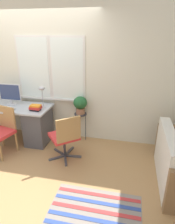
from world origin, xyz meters
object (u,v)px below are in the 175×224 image
object	(u,v)px
desk_lamp	(42,92)
book_stack	(35,108)
monitor	(10,94)
keyboard	(4,107)
office_chair_swivel	(65,136)
mouse	(14,108)
desk_chair_wooden	(2,130)
plant_stand	(80,117)
potted_plant	(80,104)

from	to	relation	value
desk_lamp	book_stack	size ratio (longest dim) A/B	2.02
monitor	keyboard	xyz separation A→B (m)	(-0.03, -0.22, -0.21)
office_chair_swivel	mouse	bearing A→B (deg)	-55.51
keyboard	desk_chair_wooden	bearing A→B (deg)	-66.55
office_chair_swivel	plant_stand	world-z (taller)	office_chair_swivel
keyboard	desk_lamp	bearing A→B (deg)	14.91
keyboard	mouse	distance (m)	0.25
monitor	plant_stand	distance (m)	1.48
desk_chair_wooden	plant_stand	bearing A→B (deg)	44.24
monitor	mouse	distance (m)	0.39
desk_lamp	office_chair_swivel	xyz separation A→B (m)	(0.61, -0.52, -0.61)
monitor	book_stack	size ratio (longest dim) A/B	2.18
mouse	plant_stand	bearing A→B (deg)	19.69
book_stack	office_chair_swivel	world-z (taller)	office_chair_swivel
desk_lamp	book_stack	xyz separation A→B (m)	(-0.07, -0.18, -0.26)
monitor	plant_stand	size ratio (longest dim) A/B	0.78
monitor	office_chair_swivel	distance (m)	1.52
keyboard	desk_lamp	distance (m)	0.83
desk_lamp	monitor	bearing A→B (deg)	177.85
desk_lamp	desk_chair_wooden	size ratio (longest dim) A/B	0.49
desk_lamp	book_stack	bearing A→B (deg)	-111.94
desk_lamp	plant_stand	world-z (taller)	desk_lamp
desk_chair_wooden	potted_plant	xyz separation A→B (m)	(1.29, 0.75, 0.33)
book_stack	plant_stand	bearing A→B (deg)	26.38
desk_lamp	plant_stand	size ratio (longest dim) A/B	0.72
desk_lamp	desk_chair_wooden	distance (m)	1.00
mouse	desk_chair_wooden	distance (m)	0.45
monitor	desk_lamp	size ratio (longest dim) A/B	1.08
office_chair_swivel	plant_stand	size ratio (longest dim) A/B	1.46
monitor	book_stack	xyz separation A→B (m)	(0.64, -0.21, -0.17)
office_chair_swivel	plant_stand	xyz separation A→B (m)	(0.08, 0.72, 0.07)
monitor	potted_plant	bearing A→B (deg)	6.99
mouse	potted_plant	size ratio (longest dim) A/B	0.21
monitor	mouse	size ratio (longest dim) A/B	6.00
book_stack	potted_plant	bearing A→B (deg)	26.38
keyboard	potted_plant	world-z (taller)	potted_plant
book_stack	plant_stand	xyz separation A→B (m)	(0.77, 0.38, -0.28)
desk_chair_wooden	office_chair_swivel	xyz separation A→B (m)	(1.20, 0.03, -0.01)
book_stack	potted_plant	distance (m)	0.86
book_stack	plant_stand	distance (m)	0.90
mouse	book_stack	world-z (taller)	book_stack
office_chair_swivel	monitor	bearing A→B (deg)	-63.06
monitor	mouse	xyz separation A→B (m)	(0.22, -0.25, -0.20)
mouse	office_chair_swivel	size ratio (longest dim) A/B	0.09
book_stack	potted_plant	world-z (taller)	potted_plant
mouse	desk_lamp	xyz separation A→B (m)	(0.49, 0.23, 0.30)
desk_chair_wooden	office_chair_swivel	distance (m)	1.20
keyboard	potted_plant	size ratio (longest dim) A/B	1.05
office_chair_swivel	potted_plant	bearing A→B (deg)	-137.24
monitor	book_stack	bearing A→B (deg)	-18.27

